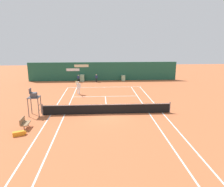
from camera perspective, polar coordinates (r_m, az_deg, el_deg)
ground_plane at (r=21.05m, az=-1.32°, el=-4.86°), size 80.00×80.00×0.01m
tennis_net at (r=20.34m, az=-1.27°, el=-4.04°), size 12.10×0.10×1.07m
sponsor_back_wall at (r=36.68m, az=-2.38°, el=5.78°), size 25.00×1.02×3.11m
umpire_chair at (r=20.87m, az=-19.99°, el=-0.88°), size 1.00×1.00×2.57m
player_bench at (r=18.44m, az=-22.14°, el=-7.10°), size 0.54×1.12×0.88m
equipment_bag at (r=17.45m, az=-23.16°, el=-9.65°), size 0.96×0.60×0.32m
player_on_baseline at (r=27.66m, az=-8.89°, el=1.78°), size 0.58×0.75×1.89m
ball_kid_right_post at (r=35.59m, az=-8.89°, el=4.07°), size 0.41×0.19×1.24m
ball_kid_left_post at (r=35.43m, az=-4.14°, el=4.22°), size 0.43×0.20×1.31m
tennis_ball_near_service_line at (r=23.64m, az=8.27°, el=-2.78°), size 0.07×0.07×0.07m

